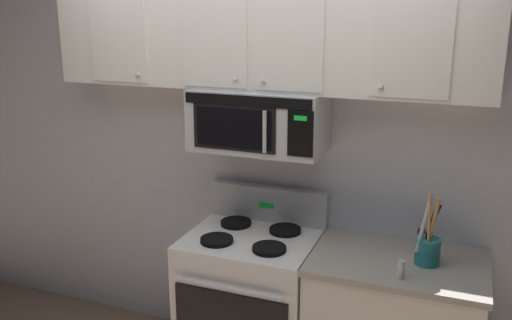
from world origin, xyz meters
TOP-DOWN VIEW (x-y plane):
  - back_wall at (0.00, 0.79)m, footprint 5.20×0.10m
  - stove_range at (0.00, 0.42)m, footprint 0.76×0.69m
  - over_range_microwave at (-0.00, 0.54)m, footprint 0.76×0.43m
  - upper_cabinets at (-0.00, 0.57)m, footprint 2.50×0.36m
  - utensil_crock_teal at (0.99, 0.43)m, footprint 0.13×0.13m
  - salt_shaker at (0.88, 0.21)m, footprint 0.04×0.04m
  - spice_jar at (0.93, 0.65)m, footprint 0.05×0.05m

SIDE VIEW (x-z plane):
  - stove_range at x=0.00m, z-range -0.09..1.03m
  - salt_shaker at x=0.88m, z-range 0.90..0.99m
  - spice_jar at x=0.93m, z-range 0.90..1.00m
  - utensil_crock_teal at x=0.99m, z-range 0.80..1.19m
  - back_wall at x=0.00m, z-range 0.00..2.70m
  - over_range_microwave at x=0.00m, z-range 1.40..1.75m
  - upper_cabinets at x=0.00m, z-range 1.75..2.30m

